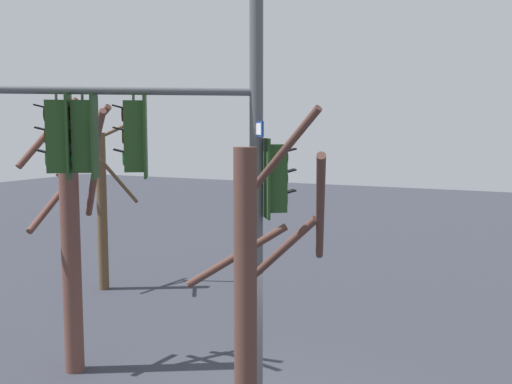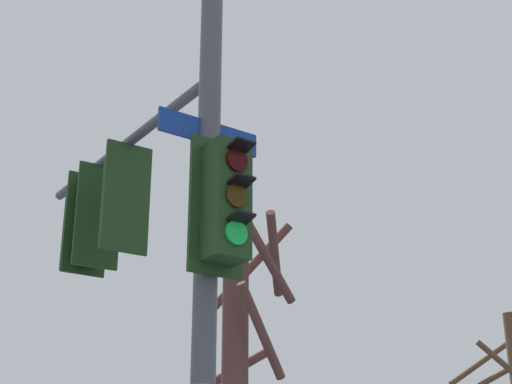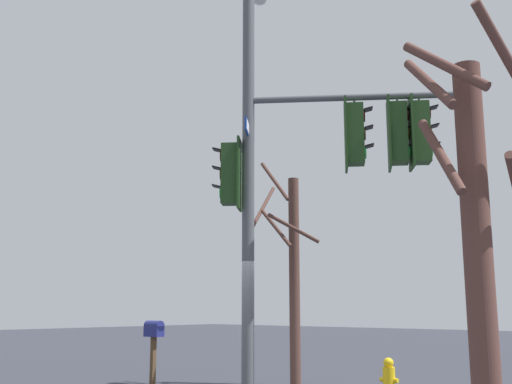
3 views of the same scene
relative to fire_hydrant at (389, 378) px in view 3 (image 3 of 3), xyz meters
The scene contains 5 objects.
main_signal_pole_assembly 5.11m from the fire_hydrant, 94.12° to the right, with size 4.89×2.80×9.13m.
fire_hydrant is the anchor object (origin of this frame).
mailbox 5.34m from the fire_hydrant, 159.77° to the right, with size 0.45×0.26×1.41m.
bare_tree_across_street 5.18m from the fire_hydrant, 45.73° to the right, with size 1.76×1.57×5.53m.
bare_tree_corner 3.29m from the fire_hydrant, behind, with size 1.86×1.52×5.12m.
Camera 3 is at (7.64, -8.36, 1.70)m, focal length 43.58 mm.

